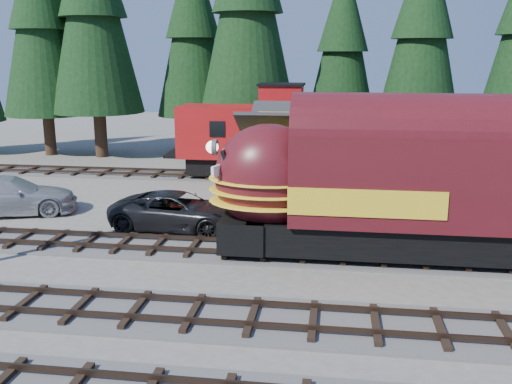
# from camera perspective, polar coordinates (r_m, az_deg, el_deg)

# --- Properties ---
(ground) EXTENTS (120.00, 120.00, 0.00)m
(ground) POSITION_cam_1_polar(r_m,az_deg,el_deg) (19.11, 13.30, -10.55)
(ground) COLOR #6B665B
(ground) RESTS_ON ground
(track_spur) EXTENTS (32.00, 3.20, 0.33)m
(track_spur) POSITION_cam_1_polar(r_m,az_deg,el_deg) (37.10, -4.75, 1.59)
(track_spur) COLOR #4C4947
(track_spur) RESTS_ON ground
(depot) EXTENTS (12.80, 7.00, 5.30)m
(depot) POSITION_cam_1_polar(r_m,az_deg,el_deg) (28.36, 11.79, 3.64)
(depot) COLOR gold
(depot) RESTS_ON ground
(conifer_backdrop) EXTENTS (79.03, 22.36, 16.93)m
(conifer_backdrop) POSITION_cam_1_polar(r_m,az_deg,el_deg) (41.66, 16.81, 15.98)
(conifer_backdrop) COLOR black
(conifer_backdrop) RESTS_ON ground
(locomotive) EXTENTS (17.79, 3.54, 4.84)m
(locomotive) POSITION_cam_1_polar(r_m,az_deg,el_deg) (22.27, 17.45, 0.20)
(locomotive) COLOR black
(locomotive) RESTS_ON ground
(caboose) EXTENTS (10.71, 3.11, 5.57)m
(caboose) POSITION_cam_1_polar(r_m,az_deg,el_deg) (36.02, 0.92, 5.61)
(caboose) COLOR black
(caboose) RESTS_ON ground
(pickup_truck_a) EXTENTS (6.23, 3.16, 1.69)m
(pickup_truck_a) POSITION_cam_1_polar(r_m,az_deg,el_deg) (25.95, -7.75, -1.90)
(pickup_truck_a) COLOR black
(pickup_truck_a) RESTS_ON ground
(pickup_truck_b) EXTENTS (7.00, 4.68, 1.88)m
(pickup_truck_b) POSITION_cam_1_polar(r_m,az_deg,el_deg) (30.68, -23.52, -0.33)
(pickup_truck_b) COLOR #A5A7AD
(pickup_truck_b) RESTS_ON ground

